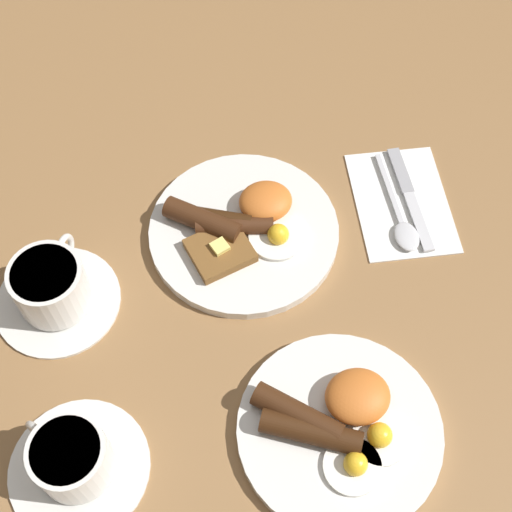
{
  "coord_description": "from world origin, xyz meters",
  "views": [
    {
      "loc": [
        0.11,
        0.51,
        0.81
      ],
      "look_at": [
        -0.0,
        0.05,
        0.03
      ],
      "focal_mm": 50.0,
      "sensor_mm": 36.0,
      "label": 1
    }
  ],
  "objects_px": {
    "teacup_far": "(73,461)",
    "knife": "(408,192)",
    "breakfast_plate_far": "(339,426)",
    "spoon": "(403,225)",
    "breakfast_plate_near": "(243,228)",
    "teacup_near": "(53,289)"
  },
  "relations": [
    {
      "from": "breakfast_plate_far",
      "to": "teacup_near",
      "type": "height_order",
      "value": "teacup_near"
    },
    {
      "from": "teacup_far",
      "to": "spoon",
      "type": "xyz_separation_m",
      "value": [
        -0.46,
        -0.22,
        -0.02
      ]
    },
    {
      "from": "teacup_far",
      "to": "spoon",
      "type": "bearing_deg",
      "value": -154.6
    },
    {
      "from": "teacup_far",
      "to": "breakfast_plate_near",
      "type": "bearing_deg",
      "value": -133.64
    },
    {
      "from": "breakfast_plate_near",
      "to": "knife",
      "type": "height_order",
      "value": "breakfast_plate_near"
    },
    {
      "from": "breakfast_plate_near",
      "to": "knife",
      "type": "xyz_separation_m",
      "value": [
        -0.24,
        -0.01,
        -0.01
      ]
    },
    {
      "from": "breakfast_plate_near",
      "to": "spoon",
      "type": "distance_m",
      "value": 0.21
    },
    {
      "from": "teacup_near",
      "to": "spoon",
      "type": "relative_size",
      "value": 0.95
    },
    {
      "from": "teacup_near",
      "to": "knife",
      "type": "distance_m",
      "value": 0.49
    },
    {
      "from": "breakfast_plate_near",
      "to": "knife",
      "type": "relative_size",
      "value": 1.45
    },
    {
      "from": "breakfast_plate_far",
      "to": "knife",
      "type": "relative_size",
      "value": 1.35
    },
    {
      "from": "breakfast_plate_far",
      "to": "knife",
      "type": "xyz_separation_m",
      "value": [
        -0.19,
        -0.3,
        -0.01
      ]
    },
    {
      "from": "breakfast_plate_far",
      "to": "spoon",
      "type": "relative_size",
      "value": 1.42
    },
    {
      "from": "teacup_far",
      "to": "knife",
      "type": "relative_size",
      "value": 0.91
    },
    {
      "from": "breakfast_plate_near",
      "to": "teacup_far",
      "type": "distance_m",
      "value": 0.36
    },
    {
      "from": "breakfast_plate_far",
      "to": "breakfast_plate_near",
      "type": "bearing_deg",
      "value": -80.95
    },
    {
      "from": "breakfast_plate_far",
      "to": "spoon",
      "type": "distance_m",
      "value": 0.3
    },
    {
      "from": "teacup_far",
      "to": "knife",
      "type": "bearing_deg",
      "value": -150.97
    },
    {
      "from": "breakfast_plate_near",
      "to": "teacup_far",
      "type": "bearing_deg",
      "value": 46.36
    },
    {
      "from": "breakfast_plate_far",
      "to": "spoon",
      "type": "bearing_deg",
      "value": -123.98
    },
    {
      "from": "teacup_near",
      "to": "breakfast_plate_far",
      "type": "bearing_deg",
      "value": 140.59
    },
    {
      "from": "teacup_far",
      "to": "knife",
      "type": "distance_m",
      "value": 0.56
    }
  ]
}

